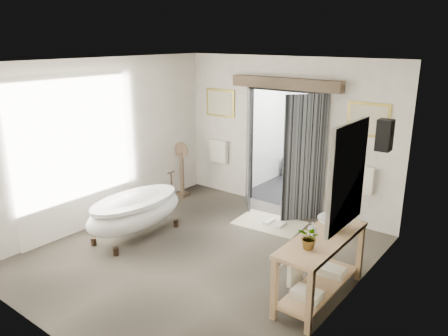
% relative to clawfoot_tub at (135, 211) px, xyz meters
% --- Properties ---
extents(ground_plane, '(5.00, 5.00, 0.00)m').
position_rel_clawfoot_tub_xyz_m(ground_plane, '(1.28, 0.16, -0.45)').
color(ground_plane, '#645C4E').
extents(room_shell, '(4.52, 5.02, 2.91)m').
position_rel_clawfoot_tub_xyz_m(room_shell, '(1.24, 0.03, 1.41)').
color(room_shell, silver).
rests_on(room_shell, ground_plane).
extents(shower_room, '(2.22, 2.01, 2.51)m').
position_rel_clawfoot_tub_xyz_m(shower_room, '(1.28, 4.16, 0.46)').
color(shower_room, black).
rests_on(shower_room, ground_plane).
extents(back_wall_dressing, '(3.82, 0.73, 2.52)m').
position_rel_clawfoot_tub_xyz_m(back_wall_dressing, '(1.28, 2.48, 1.11)').
color(back_wall_dressing, black).
rests_on(back_wall_dressing, ground_plane).
extents(clawfoot_tub, '(0.84, 1.88, 0.92)m').
position_rel_clawfoot_tub_xyz_m(clawfoot_tub, '(0.00, 0.00, 0.00)').
color(clawfoot_tub, black).
rests_on(clawfoot_tub, ground_plane).
extents(vanity, '(0.57, 1.60, 0.85)m').
position_rel_clawfoot_tub_xyz_m(vanity, '(3.23, 0.20, 0.06)').
color(vanity, tan).
rests_on(vanity, ground_plane).
extents(pedestal_mirror, '(0.35, 0.22, 1.17)m').
position_rel_clawfoot_tub_xyz_m(pedestal_mirror, '(-0.70, 1.88, 0.06)').
color(pedestal_mirror, brown).
rests_on(pedestal_mirror, ground_plane).
extents(rug, '(1.27, 0.91, 0.01)m').
position_rel_clawfoot_tub_xyz_m(rug, '(1.51, 1.80, -0.44)').
color(rug, beige).
rests_on(rug, ground_plane).
extents(slippers, '(0.36, 0.27, 0.05)m').
position_rel_clawfoot_tub_xyz_m(slippers, '(1.64, 1.79, -0.41)').
color(slippers, white).
rests_on(slippers, rug).
extents(basin, '(0.50, 0.50, 0.15)m').
position_rel_clawfoot_tub_xyz_m(basin, '(3.26, 0.52, 0.48)').
color(basin, white).
rests_on(basin, vanity).
extents(plant, '(0.28, 0.25, 0.29)m').
position_rel_clawfoot_tub_xyz_m(plant, '(3.26, -0.17, 0.54)').
color(plant, gray).
rests_on(plant, vanity).
extents(soap_bottle_a, '(0.10, 0.10, 0.17)m').
position_rel_clawfoot_tub_xyz_m(soap_bottle_a, '(3.11, 0.19, 0.49)').
color(soap_bottle_a, gray).
rests_on(soap_bottle_a, vanity).
extents(soap_bottle_b, '(0.17, 0.17, 0.16)m').
position_rel_clawfoot_tub_xyz_m(soap_bottle_b, '(3.17, 0.92, 0.48)').
color(soap_bottle_b, gray).
rests_on(soap_bottle_b, vanity).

